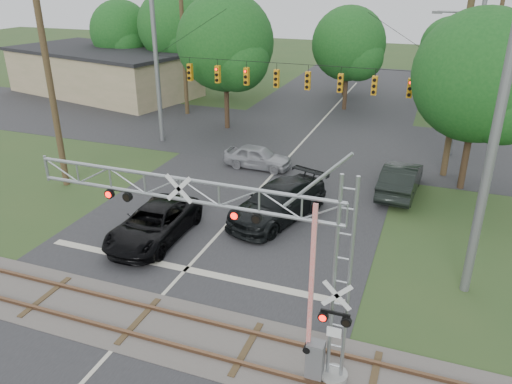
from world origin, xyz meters
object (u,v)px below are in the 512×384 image
(streetlight, at_px, (459,77))
(sedan_silver, at_px, (258,157))
(pickup_black, at_px, (154,224))
(car_dark, at_px, (278,202))
(commercial_building, at_px, (104,71))
(traffic_signal_span, at_px, (306,71))
(crossing_gantry, at_px, (240,244))

(streetlight, bearing_deg, sedan_silver, -148.13)
(pickup_black, height_order, car_dark, car_dark)
(car_dark, xyz_separation_m, commercial_building, (-24.55, 20.24, 1.28))
(traffic_signal_span, bearing_deg, commercial_building, 153.95)
(crossing_gantry, distance_m, sedan_silver, 16.86)
(car_dark, bearing_deg, commercial_building, 159.02)
(sedan_silver, height_order, streetlight, streetlight)
(pickup_black, bearing_deg, sedan_silver, 81.85)
(sedan_silver, relative_size, streetlight, 0.46)
(traffic_signal_span, bearing_deg, sedan_silver, -128.06)
(sedan_silver, distance_m, streetlight, 13.53)
(car_dark, distance_m, streetlight, 15.55)
(pickup_black, relative_size, sedan_silver, 1.33)
(traffic_signal_span, bearing_deg, streetlight, 24.94)
(traffic_signal_span, xyz_separation_m, streetlight, (8.78, 4.08, -0.51))
(car_dark, bearing_deg, crossing_gantry, -60.00)
(pickup_black, relative_size, streetlight, 0.61)
(sedan_silver, bearing_deg, traffic_signal_span, -36.36)
(crossing_gantry, relative_size, car_dark, 1.64)
(crossing_gantry, height_order, pickup_black, crossing_gantry)
(sedan_silver, xyz_separation_m, commercial_building, (-21.26, 14.10, 1.46))
(pickup_black, bearing_deg, car_dark, 39.48)
(car_dark, relative_size, commercial_building, 0.30)
(crossing_gantry, xyz_separation_m, commercial_building, (-26.49, 29.77, -1.90))
(commercial_building, relative_size, streetlight, 2.21)
(crossing_gantry, distance_m, pickup_black, 9.21)
(car_dark, distance_m, sedan_silver, 6.97)
(traffic_signal_span, bearing_deg, crossing_gantry, -80.33)
(pickup_black, distance_m, car_dark, 5.99)
(pickup_black, xyz_separation_m, commercial_building, (-19.99, 24.13, 1.39))
(car_dark, xyz_separation_m, streetlight, (7.59, 12.91, 4.19))
(streetlight, bearing_deg, car_dark, -120.45)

